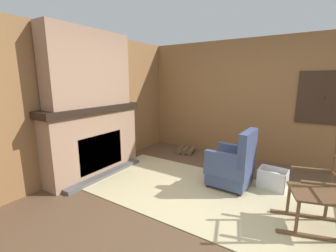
{
  "coord_description": "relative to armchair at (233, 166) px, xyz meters",
  "views": [
    {
      "loc": [
        1.06,
        -2.55,
        1.67
      ],
      "look_at": [
        -0.94,
        0.6,
        0.9
      ],
      "focal_mm": 24.0,
      "sensor_mm": 36.0,
      "label": 1
    }
  ],
  "objects": [
    {
      "name": "fireplace_hearth",
      "position": [
        -2.25,
        -0.79,
        0.26
      ],
      "size": [
        0.58,
        1.88,
        1.22
      ],
      "color": "#9E7A60",
      "rests_on": "ground"
    },
    {
      "name": "oil_lamp_vase",
      "position": [
        -2.3,
        -1.25,
        0.98
      ],
      "size": [
        0.13,
        0.13,
        0.29
      ],
      "color": "silver",
      "rests_on": "fireplace_hearth"
    },
    {
      "name": "firewood_stack",
      "position": [
        -1.42,
        1.11,
        -0.29
      ],
      "size": [
        0.45,
        0.44,
        0.13
      ],
      "rotation": [
        0.0,
        0.0,
        0.21
      ],
      "color": "brown",
      "rests_on": "ground"
    },
    {
      "name": "chimney_breast",
      "position": [
        -2.26,
        -0.79,
        1.5
      ],
      "size": [
        0.33,
        1.56,
        1.25
      ],
      "color": "#9E7A60",
      "rests_on": "fireplace_hearth"
    },
    {
      "name": "wood_panel_wall_left",
      "position": [
        -2.47,
        -0.79,
        0.9
      ],
      "size": [
        0.06,
        5.2,
        2.49
      ],
      "color": "olive",
      "rests_on": "ground"
    },
    {
      "name": "storage_case",
      "position": [
        -2.29,
        -0.38,
        0.94
      ],
      "size": [
        0.15,
        0.24,
        0.13
      ],
      "color": "gray",
      "rests_on": "fireplace_hearth"
    },
    {
      "name": "rocking_chair",
      "position": [
        1.11,
        -0.52,
        0.05
      ],
      "size": [
        0.89,
        0.65,
        1.13
      ],
      "rotation": [
        0.0,
        0.0,
        3.43
      ],
      "color": "brown",
      "rests_on": "ground"
    },
    {
      "name": "area_rug",
      "position": [
        -0.42,
        -0.46,
        -0.34
      ],
      "size": [
        3.49,
        1.8,
        0.01
      ],
      "color": "#C6B789",
      "rests_on": "ground"
    },
    {
      "name": "ground_plane",
      "position": [
        -0.14,
        -0.79,
        -0.35
      ],
      "size": [
        14.0,
        14.0,
        0.0
      ],
      "primitive_type": "plane",
      "color": "brown"
    },
    {
      "name": "wood_panel_wall_back",
      "position": [
        -0.1,
        1.54,
        0.9
      ],
      "size": [
        5.2,
        0.09,
        2.49
      ],
      "color": "olive",
      "rests_on": "ground"
    },
    {
      "name": "laundry_basket",
      "position": [
        0.55,
        0.29,
        -0.19
      ],
      "size": [
        0.43,
        0.34,
        0.31
      ],
      "rotation": [
        0.0,
        0.0,
        -0.08
      ],
      "color": "white",
      "rests_on": "ground"
    },
    {
      "name": "armchair",
      "position": [
        0.0,
        0.0,
        0.0
      ],
      "size": [
        0.65,
        0.64,
        0.94
      ],
      "rotation": [
        0.0,
        0.0,
        3.1
      ],
      "color": "#3D4C75",
      "rests_on": "ground"
    }
  ]
}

